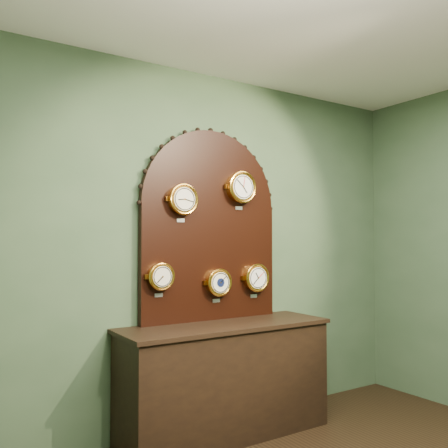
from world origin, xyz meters
TOP-DOWN VIEW (x-y plane):
  - wall_back at (0.00, 2.50)m, footprint 4.00×0.00m
  - shop_counter at (0.00, 2.23)m, footprint 1.60×0.50m
  - display_board at (0.00, 2.45)m, footprint 1.26×0.06m
  - roman_clock at (-0.28, 2.38)m, footprint 0.24×0.08m
  - arabic_clock at (0.25, 2.38)m, footprint 0.27×0.08m
  - hygrometer at (-0.46, 2.38)m, footprint 0.21×0.08m
  - barometer at (0.03, 2.38)m, footprint 0.22×0.08m
  - tide_clock at (0.40, 2.38)m, footprint 0.23×0.08m

SIDE VIEW (x-z plane):
  - shop_counter at x=0.00m, z-range 0.00..0.80m
  - barometer at x=0.03m, z-range 0.99..1.26m
  - tide_clock at x=0.40m, z-range 1.00..1.29m
  - hygrometer at x=-0.46m, z-range 1.06..1.32m
  - wall_back at x=0.00m, z-range -0.60..3.40m
  - display_board at x=0.00m, z-range 0.86..2.39m
  - roman_clock at x=-0.28m, z-range 1.62..1.91m
  - arabic_clock at x=0.25m, z-range 1.73..2.05m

